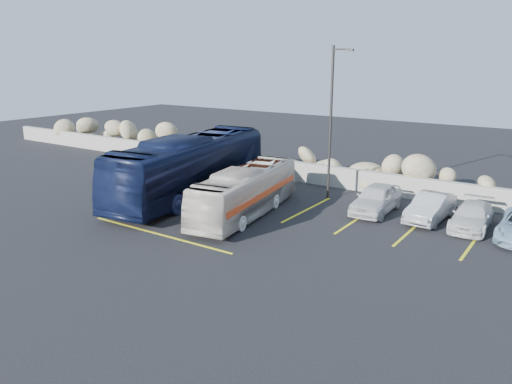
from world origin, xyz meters
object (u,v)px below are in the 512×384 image
Objects in this scene: lamppost at (332,119)px; car_b at (430,207)px; car_a at (376,198)px; vintage_bus at (246,192)px; tour_coach at (191,166)px; car_c at (472,216)px.

car_b is at bearing -7.62° from lamppost.
vintage_bus is at bearing -143.35° from car_a.
lamppost is 4.79m from car_a.
vintage_bus is 4.63m from tour_coach.
tour_coach reaches higher than car_a.
vintage_bus is 8.72m from car_b.
lamppost is 1.96× the size of car_a.
car_c is at bearing 4.24° from tour_coach.
car_a is (5.05, 4.00, -0.47)m from vintage_bus.
car_a is 1.07× the size of car_b.
lamppost is at bearing 22.49° from tour_coach.
car_c is (9.47, 4.14, -0.61)m from vintage_bus.
vintage_bus is at bearing -22.05° from tour_coach.
tour_coach is at bearing -170.39° from car_c.
car_c is at bearing 1.42° from car_b.
car_b is at bearing 175.79° from car_c.
vintage_bus is 2.05× the size of car_a.
vintage_bus is at bearing -159.02° from car_c.
tour_coach is 3.15× the size of car_b.
vintage_bus reaches higher than car_b.
car_b reaches higher than car_c.
lamppost is 0.96× the size of vintage_bus.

